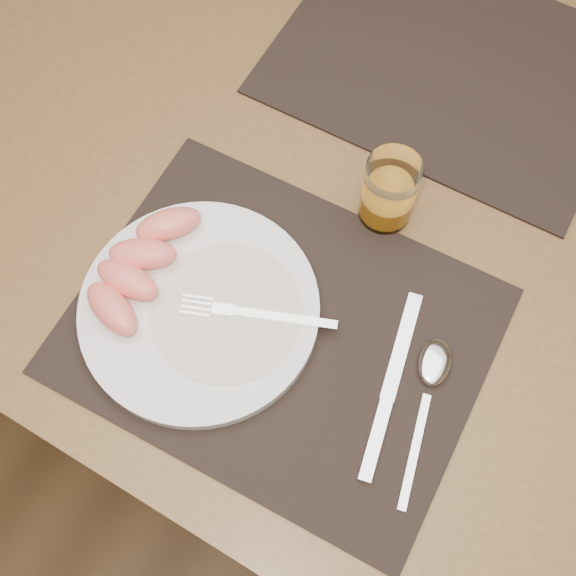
# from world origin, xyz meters

# --- Properties ---
(ground) EXTENTS (5.00, 5.00, 0.00)m
(ground) POSITION_xyz_m (0.00, 0.00, 0.00)
(ground) COLOR brown
(ground) RESTS_ON ground
(table) EXTENTS (1.40, 0.90, 0.75)m
(table) POSITION_xyz_m (0.00, 0.00, 0.67)
(table) COLOR brown
(table) RESTS_ON ground
(placemat_near) EXTENTS (0.46, 0.37, 0.00)m
(placemat_near) POSITION_xyz_m (-0.00, -0.22, 0.75)
(placemat_near) COLOR black
(placemat_near) RESTS_ON table
(placemat_far) EXTENTS (0.46, 0.36, 0.00)m
(placemat_far) POSITION_xyz_m (0.00, 0.22, 0.75)
(placemat_far) COLOR black
(placemat_far) RESTS_ON table
(plate) EXTENTS (0.27, 0.27, 0.02)m
(plate) POSITION_xyz_m (-0.09, -0.25, 0.76)
(plate) COLOR white
(plate) RESTS_ON placemat_near
(plate_dressing) EXTENTS (0.17, 0.17, 0.00)m
(plate_dressing) POSITION_xyz_m (-0.06, -0.24, 0.77)
(plate_dressing) COLOR white
(plate_dressing) RESTS_ON plate
(fork) EXTENTS (0.17, 0.08, 0.00)m
(fork) POSITION_xyz_m (-0.04, -0.23, 0.77)
(fork) COLOR silver
(fork) RESTS_ON plate
(knife) EXTENTS (0.06, 0.22, 0.01)m
(knife) POSITION_xyz_m (0.14, -0.23, 0.76)
(knife) COLOR silver
(knife) RESTS_ON placemat_near
(spoon) EXTENTS (0.07, 0.19, 0.01)m
(spoon) POSITION_xyz_m (0.17, -0.18, 0.76)
(spoon) COLOR silver
(spoon) RESTS_ON placemat_near
(juice_glass) EXTENTS (0.06, 0.06, 0.10)m
(juice_glass) POSITION_xyz_m (0.03, -0.03, 0.80)
(juice_glass) COLOR white
(juice_glass) RESTS_ON placemat_near
(grapefruit_wedges) EXTENTS (0.09, 0.19, 0.03)m
(grapefruit_wedges) POSITION_xyz_m (-0.17, -0.24, 0.79)
(grapefruit_wedges) COLOR #FF7D68
(grapefruit_wedges) RESTS_ON plate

